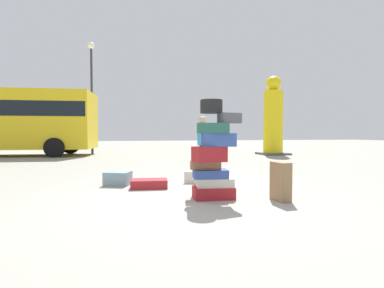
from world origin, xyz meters
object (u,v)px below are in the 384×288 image
object	(u,v)px
yellow_dummy_statue	(273,120)
lamp_post	(92,81)
suitcase_tower	(213,157)
suitcase_brown_foreground_far	(281,181)
person_bearded_onlooker	(203,139)
parked_bus	(4,118)
suitcase_slate_white_trunk	(118,178)
suitcase_cream_right_side	(197,177)
suitcase_maroon_behind_tower	(149,184)

from	to	relation	value
yellow_dummy_statue	lamp_post	bearing A→B (deg)	163.99
yellow_dummy_statue	suitcase_tower	bearing A→B (deg)	-123.97
suitcase_brown_foreground_far	person_bearded_onlooker	world-z (taller)	person_bearded_onlooker
suitcase_tower	lamp_post	bearing A→B (deg)	105.62
person_bearded_onlooker	yellow_dummy_statue	xyz separation A→B (m)	(5.29, 5.57, 0.87)
parked_bus	suitcase_slate_white_trunk	bearing A→B (deg)	-53.59
person_bearded_onlooker	suitcase_cream_right_side	bearing A→B (deg)	-21.63
suitcase_slate_white_trunk	person_bearded_onlooker	world-z (taller)	person_bearded_onlooker
suitcase_maroon_behind_tower	parked_bus	distance (m)	11.77
person_bearded_onlooker	lamp_post	world-z (taller)	lamp_post
suitcase_maroon_behind_tower	suitcase_slate_white_trunk	size ratio (longest dim) A/B	1.40
person_bearded_onlooker	yellow_dummy_statue	bearing A→B (deg)	133.84
suitcase_maroon_behind_tower	suitcase_brown_foreground_far	bearing A→B (deg)	-32.23
suitcase_cream_right_side	suitcase_maroon_behind_tower	bearing A→B (deg)	-136.87
suitcase_slate_white_trunk	lamp_post	bearing A→B (deg)	119.27
suitcase_tower	suitcase_brown_foreground_far	distance (m)	1.15
suitcase_cream_right_side	person_bearded_onlooker	xyz separation A→B (m)	(0.61, 1.76, 0.81)
suitcase_tower	person_bearded_onlooker	bearing A→B (deg)	77.90
suitcase_slate_white_trunk	suitcase_brown_foreground_far	xyz separation A→B (m)	(2.60, -2.03, 0.17)
person_bearded_onlooker	lamp_post	size ratio (longest dim) A/B	0.27
suitcase_brown_foreground_far	lamp_post	distance (m)	13.18
suitcase_cream_right_side	yellow_dummy_statue	distance (m)	9.56
suitcase_tower	suitcase_maroon_behind_tower	xyz separation A→B (m)	(-0.96, 1.18, -0.61)
suitcase_slate_white_trunk	lamp_post	world-z (taller)	lamp_post
suitcase_maroon_behind_tower	yellow_dummy_statue	size ratio (longest dim) A/B	0.17
person_bearded_onlooker	suitcase_slate_white_trunk	bearing A→B (deg)	-56.32
suitcase_tower	suitcase_cream_right_side	world-z (taller)	suitcase_tower
suitcase_tower	suitcase_cream_right_side	size ratio (longest dim) A/B	3.25
parked_bus	suitcase_brown_foreground_far	bearing A→B (deg)	-48.80
lamp_post	parked_bus	bearing A→B (deg)	-171.65
person_bearded_onlooker	yellow_dummy_statue	world-z (taller)	yellow_dummy_statue
suitcase_tower	suitcase_brown_foreground_far	world-z (taller)	suitcase_tower
lamp_post	suitcase_tower	bearing A→B (deg)	-74.38
suitcase_maroon_behind_tower	lamp_post	world-z (taller)	lamp_post
person_bearded_onlooker	suitcase_brown_foreground_far	bearing A→B (deg)	2.04
yellow_dummy_statue	parked_bus	bearing A→B (deg)	171.12
suitcase_tower	suitcase_brown_foreground_far	size ratio (longest dim) A/B	2.62
suitcase_tower	person_bearded_onlooker	size ratio (longest dim) A/B	1.04
suitcase_cream_right_side	yellow_dummy_statue	size ratio (longest dim) A/B	0.12
suitcase_maroon_behind_tower	parked_bus	size ratio (longest dim) A/B	0.08
suitcase_tower	lamp_post	size ratio (longest dim) A/B	0.27
suitcase_brown_foreground_far	yellow_dummy_statue	bearing A→B (deg)	56.58
suitcase_cream_right_side	yellow_dummy_statue	world-z (taller)	yellow_dummy_statue
suitcase_tower	parked_bus	bearing A→B (deg)	123.32
suitcase_tower	suitcase_brown_foreground_far	xyz separation A→B (m)	(1.02, -0.37, -0.39)
suitcase_slate_white_trunk	person_bearded_onlooker	distance (m)	2.96
suitcase_slate_white_trunk	suitcase_cream_right_side	bearing A→B (deg)	17.47
suitcase_brown_foreground_far	lamp_post	size ratio (longest dim) A/B	0.10
suitcase_tower	parked_bus	size ratio (longest dim) A/B	0.19
suitcase_cream_right_side	parked_bus	distance (m)	12.04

